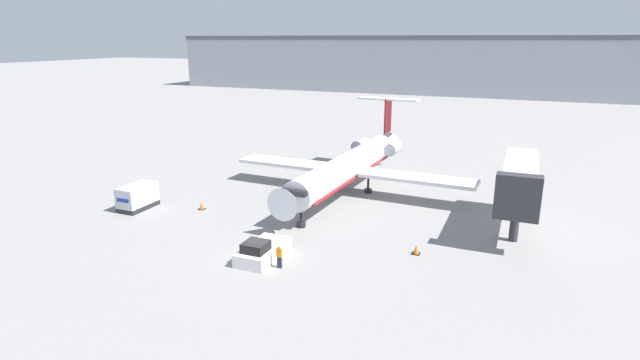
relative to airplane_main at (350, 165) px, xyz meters
name	(u,v)px	position (x,y,z in m)	size (l,w,h in m)	color
ground_plane	(258,259)	(-0.67, -18.11, -2.98)	(600.00, 600.00, 0.00)	gray
terminal_building	(468,65)	(-0.67, 101.89, 5.22)	(180.00, 16.80, 16.35)	#9EA3AD
airplane_main	(350,165)	(0.00, 0.00, 0.00)	(25.95, 27.59, 8.59)	silver
pushback_tug	(263,251)	(-0.46, -17.81, -2.38)	(2.37, 4.80, 1.66)	silver
luggage_cart	(138,197)	(-16.84, -12.55, -1.83)	(2.00, 3.79, 2.30)	#232326
worker_near_tug	(279,256)	(1.41, -18.71, -2.07)	(0.40, 0.24, 1.74)	#232838
traffic_cone_left	(202,206)	(-11.15, -10.41, -2.61)	(0.58, 0.58, 0.77)	black
traffic_cone_right	(416,250)	(9.81, -12.65, -2.63)	(0.62, 0.62, 0.73)	black
jet_bridge	(520,180)	(16.43, -4.76, 1.47)	(3.20, 12.22, 6.19)	#2D2D33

